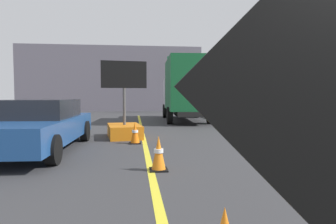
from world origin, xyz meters
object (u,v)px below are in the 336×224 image
at_px(arrow_board_trailer, 124,124).
at_px(traffic_cone_far_lane, 135,133).
at_px(highway_guide_sign, 190,73).
at_px(box_truck, 186,89).
at_px(traffic_cone_mid_lane, 159,153).
at_px(pickup_car, 39,125).

distance_m(arrow_board_trailer, traffic_cone_far_lane, 1.45).
height_order(highway_guide_sign, traffic_cone_far_lane, highway_guide_sign).
height_order(box_truck, highway_guide_sign, highway_guide_sign).
xyz_separation_m(arrow_board_trailer, highway_guide_sign, (5.07, 14.41, 2.94)).
bearing_deg(highway_guide_sign, arrow_board_trailer, -109.40).
bearing_deg(traffic_cone_mid_lane, box_truck, 77.32).
distance_m(traffic_cone_mid_lane, traffic_cone_far_lane, 3.38).
bearing_deg(highway_guide_sign, pickup_car, -113.54).
xyz_separation_m(highway_guide_sign, traffic_cone_far_lane, (-4.70, -15.80, -3.09)).
bearing_deg(box_truck, highway_guide_sign, 77.75).
xyz_separation_m(pickup_car, traffic_cone_far_lane, (2.57, 0.88, -0.37)).
bearing_deg(pickup_car, arrow_board_trailer, 46.02).
height_order(box_truck, traffic_cone_mid_lane, box_truck).
height_order(arrow_board_trailer, pickup_car, arrow_board_trailer).
relative_size(highway_guide_sign, traffic_cone_far_lane, 7.47).
relative_size(pickup_car, traffic_cone_mid_lane, 7.40).
bearing_deg(highway_guide_sign, traffic_cone_mid_lane, -102.50).
xyz_separation_m(arrow_board_trailer, traffic_cone_mid_lane, (0.83, -4.74, -0.14)).
relative_size(highway_guide_sign, traffic_cone_mid_lane, 7.20).
bearing_deg(box_truck, traffic_cone_mid_lane, -102.68).
height_order(pickup_car, highway_guide_sign, highway_guide_sign).
xyz_separation_m(pickup_car, traffic_cone_mid_lane, (3.02, -2.47, -0.36)).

